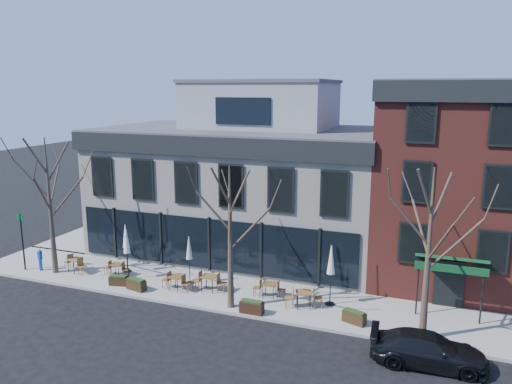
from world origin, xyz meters
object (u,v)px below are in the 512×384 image
(parked_sedan, at_px, (429,350))
(umbrella_0, at_px, (126,239))
(call_box, at_px, (40,259))
(cafe_set_0, at_px, (75,264))

(parked_sedan, bearing_deg, umbrella_0, 72.48)
(parked_sedan, height_order, call_box, call_box)
(cafe_set_0, relative_size, umbrella_0, 0.66)
(call_box, height_order, cafe_set_0, call_box)
(call_box, height_order, umbrella_0, umbrella_0)
(cafe_set_0, height_order, umbrella_0, umbrella_0)
(call_box, xyz_separation_m, cafe_set_0, (2.09, 0.55, -0.19))
(parked_sedan, distance_m, umbrella_0, 17.47)
(umbrella_0, bearing_deg, cafe_set_0, -159.45)
(call_box, bearing_deg, umbrella_0, 18.17)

